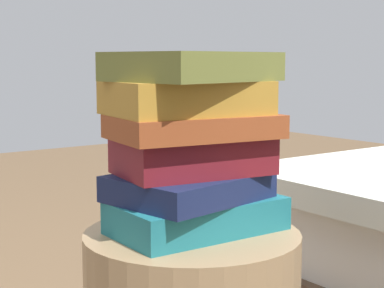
{
  "coord_description": "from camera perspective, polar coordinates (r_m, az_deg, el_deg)",
  "views": [
    {
      "loc": [
        0.62,
        0.83,
        0.74
      ],
      "look_at": [
        0.0,
        0.0,
        0.6
      ],
      "focal_mm": 58.66,
      "sensor_mm": 36.0,
      "label": 1
    }
  ],
  "objects": [
    {
      "name": "book_navy",
      "position": [
        1.07,
        -0.33,
        -3.9
      ],
      "size": [
        0.27,
        0.23,
        0.04
      ],
      "primitive_type": "cube",
      "rotation": [
        0.0,
        0.0,
        0.17
      ],
      "color": "#19234C",
      "rests_on": "book_teal"
    },
    {
      "name": "book_ochre",
      "position": [
        1.05,
        -0.56,
        4.23
      ],
      "size": [
        0.27,
        0.21,
        0.06
      ],
      "primitive_type": "cube",
      "rotation": [
        0.0,
        0.0,
        -0.14
      ],
      "color": "#B7842D",
      "rests_on": "book_rust"
    },
    {
      "name": "book_rust",
      "position": [
        1.04,
        0.26,
        1.61
      ],
      "size": [
        0.29,
        0.2,
        0.04
      ],
      "primitive_type": "cube",
      "rotation": [
        0.0,
        0.0,
        -0.15
      ],
      "color": "#994723",
      "rests_on": "book_maroon"
    },
    {
      "name": "book_maroon",
      "position": [
        1.07,
        0.08,
        -1.01
      ],
      "size": [
        0.27,
        0.19,
        0.06
      ],
      "primitive_type": "cube",
      "rotation": [
        0.0,
        0.0,
        -0.16
      ],
      "color": "maroon",
      "rests_on": "book_navy"
    },
    {
      "name": "book_teal",
      "position": [
        1.08,
        0.32,
        -6.46
      ],
      "size": [
        0.29,
        0.17,
        0.06
      ],
      "primitive_type": "cube",
      "rotation": [
        0.0,
        0.0,
        -0.03
      ],
      "color": "#1E727F",
      "rests_on": "side_table"
    },
    {
      "name": "book_olive",
      "position": [
        1.05,
        -0.0,
        7.06
      ],
      "size": [
        0.27,
        0.23,
        0.05
      ],
      "primitive_type": "cube",
      "rotation": [
        0.0,
        0.0,
        0.15
      ],
      "color": "olive",
      "rests_on": "book_ochre"
    }
  ]
}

